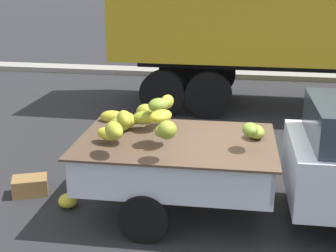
# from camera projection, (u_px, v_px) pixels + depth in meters

# --- Properties ---
(ground) EXTENTS (220.00, 220.00, 0.00)m
(ground) POSITION_uv_depth(u_px,v_px,m) (251.00, 216.00, 6.60)
(ground) COLOR #28282B
(curb_strip) EXTENTS (80.00, 0.80, 0.16)m
(curb_strip) POSITION_uv_depth(u_px,v_px,m) (252.00, 75.00, 15.23)
(curb_strip) COLOR gray
(curb_strip) RESTS_ON ground
(pickup_truck) EXTENTS (4.76, 1.94, 1.70)m
(pickup_truck) POSITION_uv_depth(u_px,v_px,m) (312.00, 160.00, 6.24)
(pickup_truck) COLOR silver
(pickup_truck) RESTS_ON ground
(fallen_banana_bunch_near_tailgate) EXTENTS (0.28, 0.30, 0.20)m
(fallen_banana_bunch_near_tailgate) POSITION_uv_depth(u_px,v_px,m) (68.00, 201.00, 6.84)
(fallen_banana_bunch_near_tailgate) COLOR yellow
(fallen_banana_bunch_near_tailgate) RESTS_ON ground
(produce_crate) EXTENTS (0.62, 0.53, 0.27)m
(produce_crate) POSITION_uv_depth(u_px,v_px,m) (30.00, 186.00, 7.23)
(produce_crate) COLOR olive
(produce_crate) RESTS_ON ground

